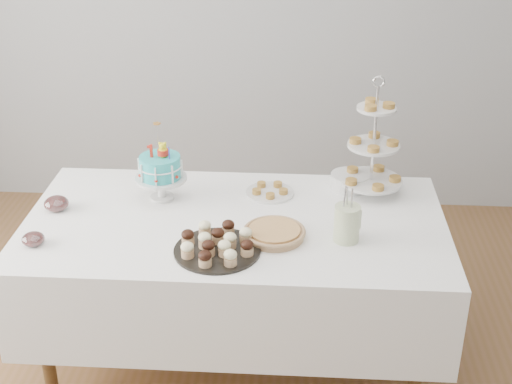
# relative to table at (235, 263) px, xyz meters

# --- Properties ---
(walls) EXTENTS (5.04, 4.04, 2.70)m
(walls) POSITION_rel_table_xyz_m (0.00, -0.30, 0.81)
(walls) COLOR #9B9DA0
(walls) RESTS_ON floor
(table) EXTENTS (1.92, 1.02, 0.77)m
(table) POSITION_rel_table_xyz_m (0.00, 0.00, 0.00)
(table) COLOR white
(table) RESTS_ON floor
(birthday_cake) EXTENTS (0.25, 0.25, 0.38)m
(birthday_cake) POSITION_rel_table_xyz_m (-0.37, 0.19, 0.33)
(birthday_cake) COLOR silver
(birthday_cake) RESTS_ON table
(cupcake_tray) EXTENTS (0.37, 0.37, 0.08)m
(cupcake_tray) POSITION_rel_table_xyz_m (-0.05, -0.27, 0.27)
(cupcake_tray) COLOR black
(cupcake_tray) RESTS_ON table
(pie) EXTENTS (0.27, 0.27, 0.04)m
(pie) POSITION_rel_table_xyz_m (0.19, -0.14, 0.25)
(pie) COLOR #A17E57
(pie) RESTS_ON table
(tiered_stand) EXTENTS (0.31, 0.31, 0.59)m
(tiered_stand) POSITION_rel_table_xyz_m (0.64, 0.32, 0.48)
(tiered_stand) COLOR silver
(tiered_stand) RESTS_ON table
(plate_stack) EXTENTS (0.19, 0.19, 0.07)m
(plate_stack) POSITION_rel_table_xyz_m (0.54, 0.37, 0.26)
(plate_stack) COLOR silver
(plate_stack) RESTS_ON table
(pastry_plate) EXTENTS (0.24, 0.24, 0.04)m
(pastry_plate) POSITION_rel_table_xyz_m (0.15, 0.28, 0.24)
(pastry_plate) COLOR silver
(pastry_plate) RESTS_ON table
(jam_bowl_a) EXTENTS (0.10, 0.10, 0.06)m
(jam_bowl_a) POSITION_rel_table_xyz_m (-0.84, -0.27, 0.25)
(jam_bowl_a) COLOR silver
(jam_bowl_a) RESTS_ON table
(jam_bowl_b) EXTENTS (0.11, 0.11, 0.07)m
(jam_bowl_b) POSITION_rel_table_xyz_m (-0.84, 0.05, 0.26)
(jam_bowl_b) COLOR silver
(jam_bowl_b) RESTS_ON table
(utensil_pitcher) EXTENTS (0.12, 0.11, 0.25)m
(utensil_pitcher) POSITION_rel_table_xyz_m (0.50, -0.14, 0.32)
(utensil_pitcher) COLOR #EBE6CB
(utensil_pitcher) RESTS_ON table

